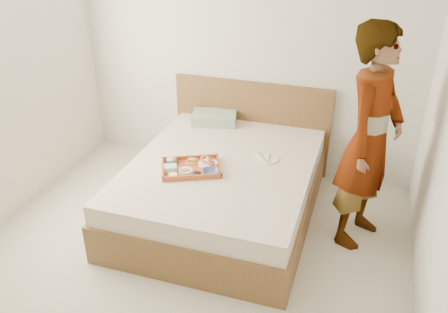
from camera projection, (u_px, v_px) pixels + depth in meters
name	position (u px, v px, depth m)	size (l,w,h in m)	color
ground	(170.00, 283.00, 3.52)	(3.50, 4.00, 0.01)	beige
wall_back	(245.00, 46.00, 4.58)	(3.50, 0.01, 2.60)	silver
bed	(222.00, 188.00, 4.21)	(1.65, 2.00, 0.53)	brown
headboard	(251.00, 125.00, 4.92)	(1.65, 0.06, 0.95)	brown
pillow	(214.00, 118.00, 4.82)	(0.45, 0.30, 0.11)	#9FB6A3
tray	(191.00, 167.00, 3.96)	(0.49, 0.36, 0.04)	#C05725
prawn_plate	(208.00, 164.00, 4.02)	(0.17, 0.17, 0.01)	white
navy_bowl_big	(211.00, 172.00, 3.87)	(0.14, 0.14, 0.03)	#162050
sauce_dish	(197.00, 174.00, 3.85)	(0.07, 0.07, 0.03)	black
meat_plate	(186.00, 170.00, 3.92)	(0.12, 0.12, 0.01)	white
bread_plate	(193.00, 161.00, 4.06)	(0.12, 0.12, 0.01)	orange
salad_bowl	(171.00, 161.00, 4.04)	(0.11, 0.11, 0.03)	#162050
plastic_tub	(170.00, 168.00, 3.92)	(0.10, 0.09, 0.04)	silver
cheese_round	(173.00, 175.00, 3.83)	(0.07, 0.07, 0.03)	white
dinner_plate	(266.00, 159.00, 4.13)	(0.22, 0.22, 0.01)	white
person	(370.00, 139.00, 3.62)	(0.67, 0.44, 1.82)	white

